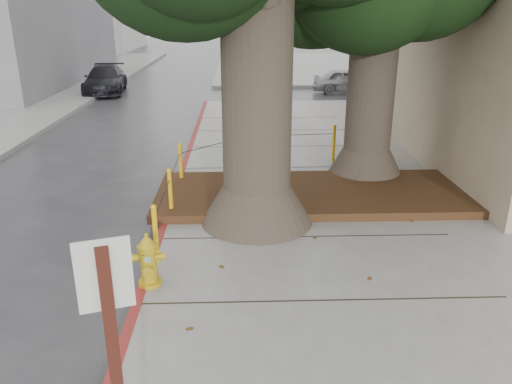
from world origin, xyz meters
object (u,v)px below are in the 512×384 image
Objects in this scene: fire_hydrant at (148,260)px; car_dark at (105,80)px; car_red at (497,81)px; car_silver at (348,81)px.

fire_hydrant is 19.07m from car_dark.
fire_hydrant is 0.18× the size of car_dark.
car_dark reaches higher than fire_hydrant.
car_red reaches higher than car_dark.
car_red is 18.59m from car_dark.
car_red reaches higher than fire_hydrant.
car_silver reaches higher than fire_hydrant.
car_silver is at bearing 63.14° from fire_hydrant.
car_red is 0.91× the size of car_dark.
fire_hydrant is 21.69m from car_red.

